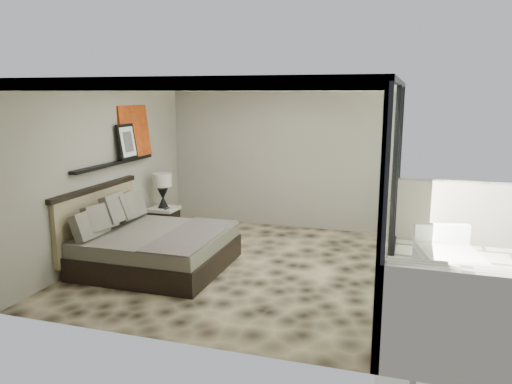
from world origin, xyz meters
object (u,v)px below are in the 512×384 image
(table_lamp, at_px, (163,186))
(nightstand, at_px, (164,221))
(bed, at_px, (151,245))
(lounger, at_px, (454,268))

(table_lamp, bearing_deg, nightstand, 98.42)
(nightstand, bearing_deg, bed, -72.31)
(nightstand, distance_m, table_lamp, 0.69)
(nightstand, xyz_separation_m, lounger, (5.07, -0.96, -0.04))
(nightstand, bearing_deg, lounger, -14.43)
(bed, distance_m, table_lamp, 1.89)
(bed, height_order, nightstand, bed)
(lounger, bearing_deg, nightstand, 156.51)
(nightstand, relative_size, table_lamp, 0.76)
(nightstand, bearing_deg, table_lamp, -85.32)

